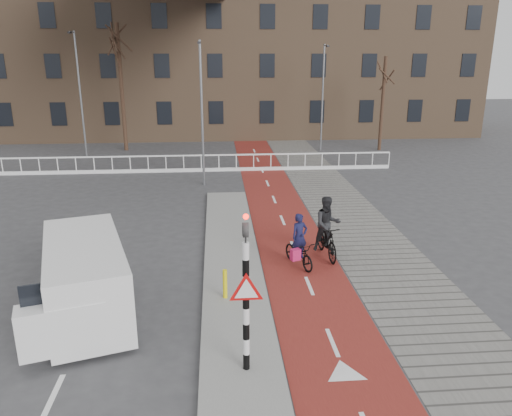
{
  "coord_description": "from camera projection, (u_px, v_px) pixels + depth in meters",
  "views": [
    {
      "loc": [
        -1.13,
        -11.11,
        6.57
      ],
      "look_at": [
        0.17,
        5.0,
        1.5
      ],
      "focal_mm": 35.0,
      "sensor_mm": 36.0,
      "label": 1
    }
  ],
  "objects": [
    {
      "name": "tree_right",
      "position": [
        382.0,
        104.0,
        34.02
      ],
      "size": [
        0.23,
        0.23,
        6.3
      ],
      "primitive_type": "cylinder",
      "color": "#321F16",
      "rests_on": "ground"
    },
    {
      "name": "sidewalk",
      "position": [
        338.0,
        204.0,
        22.46
      ],
      "size": [
        3.0,
        60.0,
        0.01
      ],
      "primitive_type": "cube",
      "color": "slate",
      "rests_on": "ground"
    },
    {
      "name": "traffic_signal",
      "position": [
        246.0,
        289.0,
        10.06
      ],
      "size": [
        0.8,
        0.8,
        3.68
      ],
      "color": "black",
      "rests_on": "curb_island"
    },
    {
      "name": "townhouse_row",
      "position": [
        190.0,
        36.0,
        40.48
      ],
      "size": [
        46.0,
        10.0,
        15.9
      ],
      "color": "#7F6047",
      "rests_on": "ground"
    },
    {
      "name": "bike_lane",
      "position": [
        277.0,
        206.0,
        22.24
      ],
      "size": [
        2.5,
        60.0,
        0.01
      ],
      "primitive_type": "cube",
      "color": "maroon",
      "rests_on": "ground"
    },
    {
      "name": "railing",
      "position": [
        148.0,
        167.0,
        28.31
      ],
      "size": [
        28.0,
        0.1,
        0.99
      ],
      "color": "silver",
      "rests_on": "ground"
    },
    {
      "name": "bollard",
      "position": [
        225.0,
        284.0,
        13.58
      ],
      "size": [
        0.12,
        0.12,
        0.82
      ],
      "primitive_type": "cylinder",
      "color": "yellow",
      "rests_on": "curb_island"
    },
    {
      "name": "curb_island",
      "position": [
        232.0,
        260.0,
        16.35
      ],
      "size": [
        1.8,
        16.0,
        0.12
      ],
      "primitive_type": "cube",
      "color": "gray",
      "rests_on": "ground"
    },
    {
      "name": "streetlight_left",
      "position": [
        81.0,
        97.0,
        31.02
      ],
      "size": [
        0.12,
        0.12,
        7.79
      ],
      "primitive_type": "cylinder",
      "color": "slate",
      "rests_on": "ground"
    },
    {
      "name": "streetlight_right",
      "position": [
        322.0,
        99.0,
        33.84
      ],
      "size": [
        0.12,
        0.12,
        7.07
      ],
      "primitive_type": "cylinder",
      "color": "slate",
      "rests_on": "ground"
    },
    {
      "name": "tree_mid",
      "position": [
        122.0,
        89.0,
        33.64
      ],
      "size": [
        0.27,
        0.27,
        8.39
      ],
      "primitive_type": "cylinder",
      "color": "#321F16",
      "rests_on": "ground"
    },
    {
      "name": "cyclist_far",
      "position": [
        327.0,
        233.0,
        16.45
      ],
      "size": [
        0.97,
        2.01,
        2.09
      ],
      "rotation": [
        0.0,
        0.0,
        0.1
      ],
      "color": "black",
      "rests_on": "bike_lane"
    },
    {
      "name": "van",
      "position": [
        86.0,
        278.0,
        12.75
      ],
      "size": [
        3.08,
        4.93,
        1.97
      ],
      "rotation": [
        0.0,
        0.0,
        0.29
      ],
      "color": "silver",
      "rests_on": "ground"
    },
    {
      "name": "cyclist_near",
      "position": [
        299.0,
        249.0,
        15.84
      ],
      "size": [
        1.13,
        1.74,
        1.74
      ],
      "rotation": [
        0.0,
        0.0,
        0.37
      ],
      "color": "black",
      "rests_on": "bike_lane"
    },
    {
      "name": "streetlight_near",
      "position": [
        202.0,
        115.0,
        24.7
      ],
      "size": [
        0.12,
        0.12,
        7.12
      ],
      "primitive_type": "cylinder",
      "color": "slate",
      "rests_on": "ground"
    },
    {
      "name": "ground",
      "position": [
        265.0,
        323.0,
        12.62
      ],
      "size": [
        120.0,
        120.0,
        0.0
      ],
      "primitive_type": "plane",
      "color": "#38383A",
      "rests_on": "ground"
    }
  ]
}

